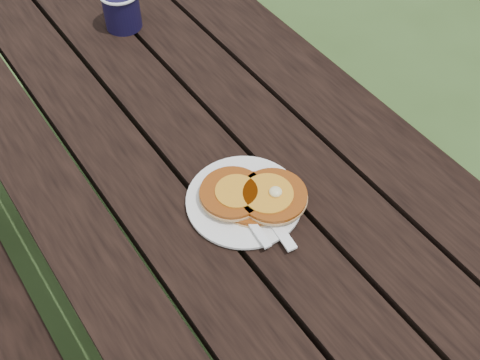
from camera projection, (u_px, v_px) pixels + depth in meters
ground at (185, 277)px, 1.92m from camera, size 60.00×60.00×0.00m
picnic_table at (176, 208)px, 1.63m from camera, size 1.36×1.80×0.75m
plate at (244, 201)px, 1.16m from camera, size 0.28×0.28×0.01m
pancake_stack at (254, 196)px, 1.14m from camera, size 0.19×0.18×0.04m
knife at (268, 214)px, 1.13m from camera, size 0.04×0.18×0.00m
fork at (253, 225)px, 1.11m from camera, size 0.05×0.16×0.01m
coffee_cup at (121, 7)px, 1.48m from camera, size 0.10×0.10×0.10m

